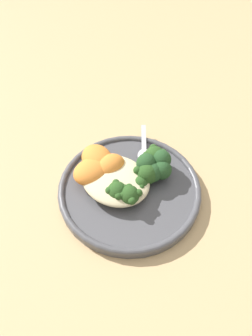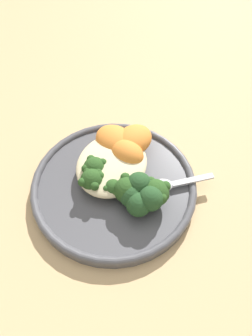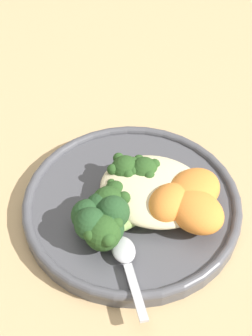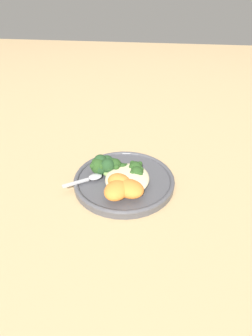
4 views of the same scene
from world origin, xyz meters
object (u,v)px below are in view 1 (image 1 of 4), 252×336
(broccoli_stalk_2, at_px, (129,180))
(broccoli_stalk_1, at_px, (127,191))
(broccoli_stalk_4, at_px, (148,160))
(sweet_potato_chunk_0, at_px, (97,159))
(sweet_potato_chunk_2, at_px, (110,166))
(broccoli_stalk_3, at_px, (139,173))
(kale_tuft, at_px, (155,165))
(sweet_potato_chunk_1, at_px, (92,171))
(broccoli_stalk_0, at_px, (117,189))
(spoon, at_px, (144,151))
(quinoa_mound, at_px, (115,180))
(plate, at_px, (129,189))

(broccoli_stalk_2, bearing_deg, broccoli_stalk_1, -72.10)
(broccoli_stalk_4, relative_size, sweet_potato_chunk_0, 1.69)
(sweet_potato_chunk_2, bearing_deg, broccoli_stalk_3, 19.63)
(broccoli_stalk_1, bearing_deg, kale_tuft, 107.11)
(broccoli_stalk_2, height_order, sweet_potato_chunk_1, sweet_potato_chunk_1)
(broccoli_stalk_4, distance_m, sweet_potato_chunk_0, 0.09)
(broccoli_stalk_0, height_order, spoon, broccoli_stalk_0)
(broccoli_stalk_2, height_order, broccoli_stalk_4, broccoli_stalk_4)
(sweet_potato_chunk_0, bearing_deg, quinoa_mound, -16.95)
(quinoa_mound, height_order, broccoli_stalk_0, broccoli_stalk_0)
(broccoli_stalk_1, relative_size, broccoli_stalk_2, 1.14)
(plate, bearing_deg, broccoli_stalk_1, -66.71)
(broccoli_stalk_0, relative_size, broccoli_stalk_3, 0.70)
(broccoli_stalk_2, relative_size, sweet_potato_chunk_0, 1.38)
(broccoli_stalk_4, distance_m, sweet_potato_chunk_1, 0.10)
(quinoa_mound, distance_m, broccoli_stalk_4, 0.07)
(sweet_potato_chunk_2, bearing_deg, kale_tuft, 35.66)
(plate, height_order, spoon, spoon)
(plate, relative_size, broccoli_stalk_0, 3.70)
(broccoli_stalk_0, distance_m, spoon, 0.11)
(sweet_potato_chunk_1, height_order, sweet_potato_chunk_2, sweet_potato_chunk_2)
(broccoli_stalk_1, bearing_deg, broccoli_stalk_2, 139.97)
(broccoli_stalk_0, distance_m, broccoli_stalk_1, 0.02)
(broccoli_stalk_3, xyz_separation_m, sweet_potato_chunk_2, (-0.05, -0.02, 0.00))
(plate, height_order, sweet_potato_chunk_0, sweet_potato_chunk_0)
(broccoli_stalk_1, distance_m, spoon, 0.11)
(broccoli_stalk_3, height_order, kale_tuft, kale_tuft)
(broccoli_stalk_1, bearing_deg, sweet_potato_chunk_1, -154.45)
(kale_tuft, bearing_deg, sweet_potato_chunk_0, -153.89)
(sweet_potato_chunk_2, bearing_deg, spoon, 72.75)
(kale_tuft, bearing_deg, broccoli_stalk_4, 164.63)
(sweet_potato_chunk_0, distance_m, spoon, 0.09)
(broccoli_stalk_3, relative_size, sweet_potato_chunk_0, 1.47)
(broccoli_stalk_4, bearing_deg, sweet_potato_chunk_0, 156.76)
(broccoli_stalk_0, height_order, broccoli_stalk_1, same)
(broccoli_stalk_1, height_order, sweet_potato_chunk_2, sweet_potato_chunk_2)
(plate, relative_size, quinoa_mound, 2.04)
(broccoli_stalk_2, distance_m, sweet_potato_chunk_0, 0.07)
(sweet_potato_chunk_1, xyz_separation_m, spoon, (0.04, 0.10, -0.01))
(sweet_potato_chunk_2, relative_size, kale_tuft, 0.86)
(quinoa_mound, height_order, broccoli_stalk_4, broccoli_stalk_4)
(broccoli_stalk_3, bearing_deg, quinoa_mound, -158.10)
(plate, bearing_deg, quinoa_mound, -152.76)
(plate, bearing_deg, broccoli_stalk_3, 79.66)
(broccoli_stalk_3, distance_m, sweet_potato_chunk_1, 0.08)
(broccoli_stalk_3, distance_m, spoon, 0.06)
(quinoa_mound, relative_size, spoon, 1.34)
(broccoli_stalk_4, bearing_deg, broccoli_stalk_3, -141.50)
(broccoli_stalk_4, relative_size, spoon, 1.21)
(broccoli_stalk_1, height_order, sweet_potato_chunk_0, sweet_potato_chunk_0)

